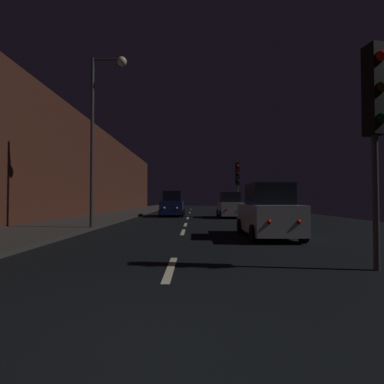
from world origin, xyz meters
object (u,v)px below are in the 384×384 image
object	(u,v)px
traffic_light_far_right	(238,177)
car_parked_right_near	(268,213)
traffic_light_near_right	(375,106)
car_parked_right_far	(230,206)
car_approaching_headlights	(173,205)
streetlamp_overhead	(101,117)

from	to	relation	value
traffic_light_far_right	car_parked_right_near	distance (m)	13.15
traffic_light_near_right	car_parked_right_far	world-z (taller)	traffic_light_near_right
traffic_light_near_right	car_parked_right_near	size ratio (longest dim) A/B	1.15
car_approaching_headlights	traffic_light_near_right	bearing A→B (deg)	16.55
traffic_light_near_right	car_approaching_headlights	xyz separation A→B (m)	(-5.64, 18.99, -2.39)
car_parked_right_near	car_approaching_headlights	bearing A→B (deg)	18.92
traffic_light_far_right	car_parked_right_near	size ratio (longest dim) A/B	1.12
traffic_light_near_right	streetlamp_overhead	distance (m)	11.30
traffic_light_near_right	car_parked_right_far	bearing A→B (deg)	170.76
traffic_light_near_right	streetlamp_overhead	xyz separation A→B (m)	(-8.19, 7.52, 1.99)
traffic_light_far_right	car_approaching_headlights	distance (m)	6.07
car_parked_right_near	car_parked_right_far	bearing A→B (deg)	-0.00
streetlamp_overhead	car_parked_right_near	world-z (taller)	streetlamp_overhead
streetlamp_overhead	car_parked_right_far	size ratio (longest dim) A/B	2.05
traffic_light_near_right	car_approaching_headlights	world-z (taller)	traffic_light_near_right
streetlamp_overhead	traffic_light_far_right	bearing A→B (deg)	52.55
car_parked_right_far	car_parked_right_near	bearing A→B (deg)	180.00
car_parked_right_near	car_parked_right_far	world-z (taller)	car_parked_right_near
car_parked_right_near	traffic_light_near_right	bearing A→B (deg)	-170.06
traffic_light_near_right	streetlamp_overhead	bearing A→B (deg)	-144.85
car_parked_right_far	traffic_light_near_right	bearing A→B (deg)	-176.97
traffic_light_far_right	car_parked_right_far	size ratio (longest dim) A/B	1.14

